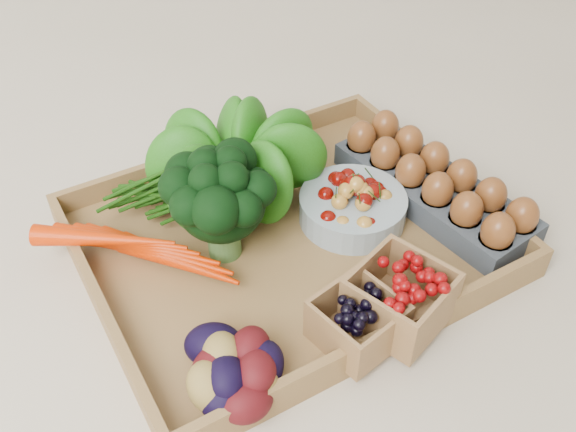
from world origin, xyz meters
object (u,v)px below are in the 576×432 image
broccoli (223,220)px  cherry_bowl (352,208)px  tray (288,243)px  egg_carton (433,191)px

broccoli → cherry_bowl: (0.19, -0.03, -0.04)m
tray → egg_carton: size_ratio=1.71×
tray → cherry_bowl: cherry_bowl is taller
broccoli → egg_carton: bearing=-10.5°
tray → cherry_bowl: bearing=-4.6°
tray → egg_carton: egg_carton is taller
broccoli → cherry_bowl: broccoli is taller
cherry_bowl → egg_carton: 0.13m
broccoli → tray: bearing=-14.6°
broccoli → egg_carton: 0.32m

